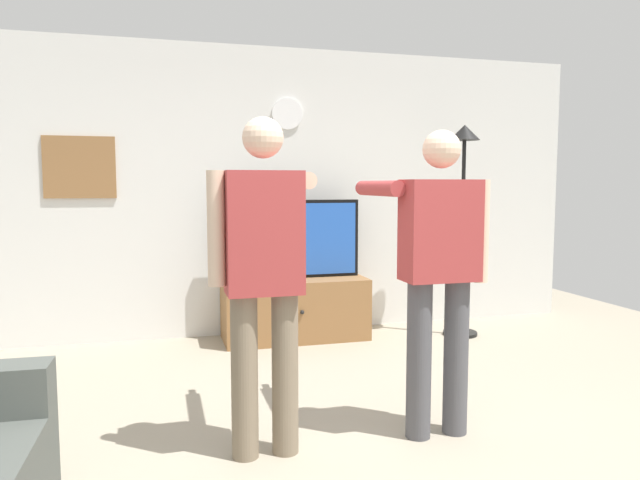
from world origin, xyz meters
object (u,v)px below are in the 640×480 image
(television, at_px, (293,239))
(framed_picture, at_px, (80,167))
(tv_stand, at_px, (295,309))
(floor_lamp, at_px, (463,186))
(person_standing_nearer_couch, at_px, (438,264))
(person_standing_nearer_lamp, at_px, (264,268))
(wall_clock, at_px, (287,114))

(television, bearing_deg, framed_picture, 172.32)
(tv_stand, bearing_deg, framed_picture, 170.90)
(floor_lamp, bearing_deg, person_standing_nearer_couch, -122.19)
(tv_stand, bearing_deg, person_standing_nearer_lamp, -106.88)
(television, height_order, floor_lamp, floor_lamp)
(tv_stand, relative_size, floor_lamp, 0.67)
(floor_lamp, bearing_deg, framed_picture, 170.23)
(person_standing_nearer_lamp, bearing_deg, television, 73.45)
(person_standing_nearer_lamp, bearing_deg, tv_stand, 73.12)
(television, bearing_deg, floor_lamp, -12.22)
(framed_picture, bearing_deg, tv_stand, -9.10)
(person_standing_nearer_lamp, bearing_deg, floor_lamp, 41.33)
(person_standing_nearer_couch, bearing_deg, person_standing_nearer_lamp, 179.29)
(wall_clock, relative_size, person_standing_nearer_lamp, 0.17)
(television, bearing_deg, person_standing_nearer_couch, -82.46)
(tv_stand, height_order, framed_picture, framed_picture)
(television, distance_m, floor_lamp, 1.65)
(floor_lamp, xyz_separation_m, person_standing_nearer_lamp, (-2.22, -1.96, -0.41))
(framed_picture, relative_size, floor_lamp, 0.30)
(tv_stand, distance_m, wall_clock, 1.83)
(wall_clock, bearing_deg, floor_lamp, -20.53)
(wall_clock, xyz_separation_m, person_standing_nearer_lamp, (-0.68, -2.53, -1.09))
(framed_picture, xyz_separation_m, person_standing_nearer_lamp, (1.16, -2.54, -0.57))
(floor_lamp, relative_size, person_standing_nearer_lamp, 1.12)
(tv_stand, height_order, person_standing_nearer_couch, person_standing_nearer_couch)
(television, distance_m, framed_picture, 1.97)
(wall_clock, bearing_deg, person_standing_nearer_couch, -83.17)
(person_standing_nearer_couch, bearing_deg, floor_lamp, 57.81)
(television, distance_m, person_standing_nearer_couch, 2.32)
(tv_stand, xyz_separation_m, person_standing_nearer_lamp, (-0.68, -2.24, 0.72))
(wall_clock, height_order, person_standing_nearer_lamp, wall_clock)
(tv_stand, bearing_deg, wall_clock, 90.00)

